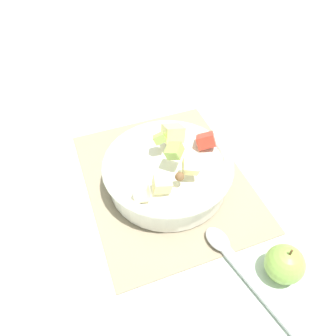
# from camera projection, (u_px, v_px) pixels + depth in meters

# --- Properties ---
(ground_plane) EXTENTS (2.40, 2.40, 0.00)m
(ground_plane) POSITION_uv_depth(u_px,v_px,m) (166.00, 181.00, 0.72)
(ground_plane) COLOR silver
(placemat) EXTENTS (0.41, 0.33, 0.01)m
(placemat) POSITION_uv_depth(u_px,v_px,m) (166.00, 180.00, 0.72)
(placemat) COLOR gray
(placemat) RESTS_ON ground_plane
(salad_bowl) EXTENTS (0.26, 0.26, 0.12)m
(salad_bowl) POSITION_uv_depth(u_px,v_px,m) (168.00, 171.00, 0.68)
(salad_bowl) COLOR white
(salad_bowl) RESTS_ON placemat
(serving_spoon) EXTENTS (0.24, 0.08, 0.01)m
(serving_spoon) POSITION_uv_depth(u_px,v_px,m) (237.00, 262.00, 0.58)
(serving_spoon) COLOR #B7B7BC
(serving_spoon) RESTS_ON placemat
(whole_apple) EXTENTS (0.07, 0.07, 0.08)m
(whole_apple) POSITION_uv_depth(u_px,v_px,m) (285.00, 264.00, 0.55)
(whole_apple) COLOR #8CB74C
(whole_apple) RESTS_ON ground_plane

